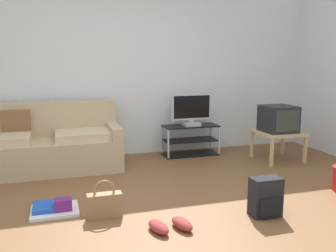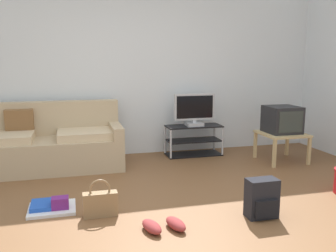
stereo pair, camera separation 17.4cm
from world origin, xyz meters
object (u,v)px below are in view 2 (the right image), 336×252
at_px(flat_tv, 194,110).
at_px(handbag, 100,203).
at_px(side_table, 282,136).
at_px(sneakers_pair, 164,225).
at_px(floor_tray, 51,206).
at_px(couch, 46,144).
at_px(backpack, 262,199).
at_px(crt_tv, 282,119).
at_px(tv_stand, 194,140).

bearing_deg(flat_tv, handbag, -129.54).
xyz_separation_m(side_table, sneakers_pair, (-2.17, -1.70, -0.32)).
relative_size(handbag, floor_tray, 0.81).
distance_m(couch, backpack, 2.96).
distance_m(crt_tv, handbag, 3.00).
bearing_deg(backpack, couch, 125.40).
relative_size(side_table, floor_tray, 1.35).
height_order(couch, backpack, couch).
bearing_deg(tv_stand, handbag, -129.21).
distance_m(couch, side_table, 3.28).
distance_m(side_table, handbag, 2.97).
bearing_deg(side_table, backpack, -126.47).
bearing_deg(floor_tray, flat_tv, 39.15).
relative_size(tv_stand, handbag, 2.36).
height_order(flat_tv, backpack, flat_tv).
distance_m(tv_stand, sneakers_pair, 2.59).
height_order(flat_tv, side_table, flat_tv).
xyz_separation_m(flat_tv, side_table, (1.11, -0.64, -0.34)).
height_order(backpack, handbag, backpack).
bearing_deg(sneakers_pair, backpack, 1.92).
bearing_deg(sneakers_pair, handbag, 138.96).
xyz_separation_m(flat_tv, floor_tray, (-2.02, -1.64, -0.66)).
relative_size(crt_tv, sneakers_pair, 1.12).
bearing_deg(side_table, sneakers_pair, -142.00).
height_order(side_table, sneakers_pair, side_table).
bearing_deg(crt_tv, handbag, -154.45).
bearing_deg(floor_tray, sneakers_pair, -35.99).
bearing_deg(sneakers_pair, tv_stand, 65.64).
xyz_separation_m(side_table, backpack, (-1.23, -1.67, -0.18)).
distance_m(crt_tv, floor_tray, 3.34).
relative_size(couch, tv_stand, 2.34).
distance_m(crt_tv, backpack, 2.13).
distance_m(tv_stand, side_table, 1.29).
height_order(couch, flat_tv, flat_tv).
relative_size(flat_tv, crt_tv, 1.41).
height_order(side_table, crt_tv, crt_tv).
height_order(side_table, floor_tray, side_table).
relative_size(side_table, sneakers_pair, 1.50).
relative_size(side_table, backpack, 1.63).
distance_m(flat_tv, floor_tray, 2.69).
distance_m(handbag, sneakers_pair, 0.67).
xyz_separation_m(couch, flat_tv, (2.14, 0.14, 0.37)).
bearing_deg(floor_tray, backpack, -19.20).
relative_size(backpack, handbag, 1.02).
distance_m(sneakers_pair, floor_tray, 1.18).
bearing_deg(handbag, side_table, 25.27).
height_order(couch, handbag, couch).
bearing_deg(crt_tv, couch, 171.57).
bearing_deg(sneakers_pair, flat_tv, 65.43).
distance_m(side_table, floor_tray, 3.30).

